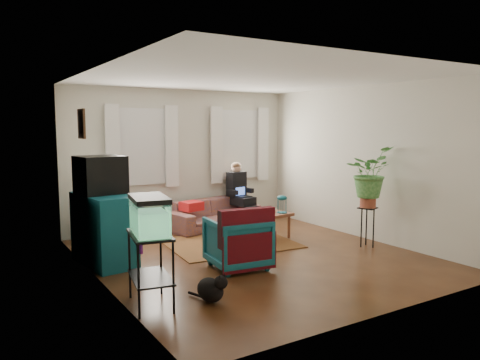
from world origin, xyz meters
TOP-DOWN VIEW (x-y plane):
  - floor at (0.00, 0.00)m, footprint 4.50×5.00m
  - ceiling at (0.00, 0.00)m, footprint 4.50×5.00m
  - wall_back at (0.00, 2.50)m, footprint 4.50×0.01m
  - wall_front at (0.00, -2.50)m, footprint 4.50×0.01m
  - wall_left at (-2.25, 0.00)m, footprint 0.01×5.00m
  - wall_right at (2.25, 0.00)m, footprint 0.01×5.00m
  - window_left at (-0.80, 2.48)m, footprint 1.08×0.04m
  - window_right at (1.25, 2.48)m, footprint 1.08×0.04m
  - curtains_left at (-0.80, 2.40)m, footprint 1.36×0.06m
  - curtains_right at (1.25, 2.40)m, footprint 1.36×0.06m
  - picture_frame at (-2.21, 0.85)m, footprint 0.04×0.32m
  - area_rug at (0.08, 0.85)m, footprint 2.14×1.78m
  - sofa at (0.44, 2.05)m, footprint 1.95×1.08m
  - seated_person at (1.09, 2.18)m, footprint 0.57×0.65m
  - side_table at (-1.65, 2.25)m, footprint 0.49×0.49m
  - table_lamp at (-1.65, 2.25)m, footprint 0.37×0.37m
  - dresser at (-1.99, 0.79)m, footprint 0.69×1.16m
  - crt_tv at (-1.98, 0.90)m, footprint 0.67×0.62m
  - aquarium_stand at (-2.00, -1.02)m, footprint 0.51×0.76m
  - aquarium at (-2.00, -1.02)m, footprint 0.46×0.69m
  - black_cat at (-1.41, -1.27)m, footprint 0.37×0.46m
  - armchair at (-0.50, -0.35)m, footprint 0.81×0.77m
  - serape_throw at (-0.53, -0.64)m, footprint 0.78×0.26m
  - coffee_table at (0.66, 0.82)m, footprint 1.11×0.68m
  - cup_a at (0.43, 0.70)m, footprint 0.13×0.13m
  - cup_b at (0.73, 0.65)m, footprint 0.11×0.11m
  - bowl at (0.94, 0.94)m, footprint 0.23×0.23m
  - snack_tray at (0.36, 0.93)m, footprint 0.36×0.36m
  - birdcage at (1.04, 0.71)m, footprint 0.19×0.19m
  - plant_stand at (1.84, -0.48)m, footprint 0.34×0.34m
  - potted_plant at (1.84, -0.48)m, footprint 0.89×0.83m

SIDE VIEW (x-z plane):
  - floor at x=0.00m, z-range -0.01..0.01m
  - area_rug at x=0.08m, z-range 0.00..0.01m
  - black_cat at x=-1.41m, z-range 0.00..0.34m
  - coffee_table at x=0.66m, z-range 0.00..0.44m
  - plant_stand at x=1.84m, z-range 0.00..0.64m
  - side_table at x=-1.65m, z-range 0.00..0.65m
  - sofa at x=0.44m, z-range 0.00..0.72m
  - armchair at x=-0.50m, z-range 0.00..0.77m
  - aquarium_stand at x=-2.00m, z-range 0.00..0.79m
  - snack_tray at x=0.36m, z-range 0.44..0.48m
  - bowl at x=0.94m, z-range 0.44..0.49m
  - cup_b at x=0.73m, z-range 0.44..0.53m
  - cup_a at x=0.43m, z-range 0.44..0.53m
  - dresser at x=-1.99m, z-range 0.00..0.98m
  - serape_throw at x=-0.53m, z-range 0.23..0.86m
  - seated_person at x=1.09m, z-range 0.00..1.10m
  - birdcage at x=1.04m, z-range 0.44..0.75m
  - table_lamp at x=-1.65m, z-range 0.63..1.22m
  - aquarium at x=-2.00m, z-range 0.79..1.20m
  - potted_plant at x=1.84m, z-range 0.67..1.48m
  - crt_tv at x=-1.98m, z-range 0.98..1.51m
  - wall_back at x=0.00m, z-range 0.00..2.60m
  - wall_front at x=0.00m, z-range 0.00..2.60m
  - wall_left at x=-2.25m, z-range 0.00..2.60m
  - wall_right at x=2.25m, z-range 0.00..2.60m
  - curtains_left at x=-0.80m, z-range 0.80..2.30m
  - curtains_right at x=1.25m, z-range 0.80..2.30m
  - window_left at x=-0.80m, z-range 0.86..2.24m
  - window_right at x=1.25m, z-range 0.86..2.24m
  - picture_frame at x=-2.21m, z-range 1.75..2.15m
  - ceiling at x=0.00m, z-range 2.60..2.60m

